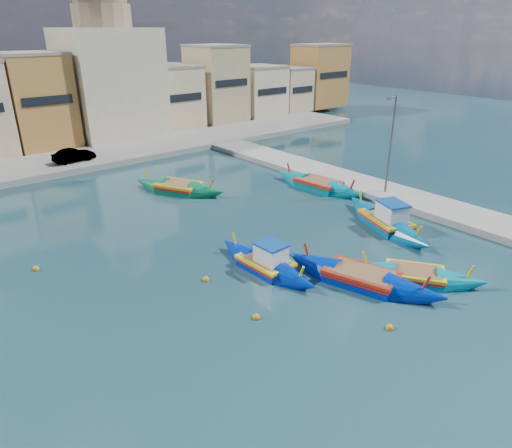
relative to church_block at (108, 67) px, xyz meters
name	(u,v)px	position (x,y,z in m)	size (l,w,h in m)	color
ground	(272,309)	(-10.00, -40.00, -8.41)	(160.00, 160.00, 0.00)	#112B35
east_quay	(459,215)	(8.00, -40.00, -8.16)	(4.00, 70.00, 0.50)	gray
north_quay	(55,164)	(-10.00, -8.00, -8.11)	(80.00, 8.00, 0.60)	gray
north_townhouses	(86,100)	(-3.32, -0.64, -3.41)	(83.20, 7.87, 10.19)	#CCB58D
church_block	(108,67)	(0.00, 0.00, 0.00)	(10.00, 10.00, 19.10)	beige
quay_street_lamp	(390,144)	(7.44, -34.00, -4.07)	(1.18, 0.16, 8.00)	#595B60
luzzu_turquoise_cabin	(386,222)	(2.60, -37.62, -8.04)	(5.28, 9.59, 3.04)	#00629B
luzzu_blue_cabin	(266,264)	(-7.68, -36.87, -8.08)	(2.14, 7.72, 2.71)	#0024A9
luzzu_cyan_mid	(318,185)	(5.00, -29.08, -8.12)	(3.11, 9.45, 2.74)	#008297
luzzu_green	(179,189)	(-4.53, -22.21, -8.11)	(5.93, 8.80, 2.75)	#0A6D43
luzzu_blue_south	(361,279)	(-4.77, -41.25, -8.13)	(4.67, 9.43, 2.66)	#0027AA
luzzu_cyan_south	(414,277)	(-2.34, -42.94, -8.16)	(5.74, 7.30, 2.34)	#008EA5
mooring_buoys	(241,253)	(-7.57, -34.45, -8.33)	(24.78, 24.89, 0.36)	orange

